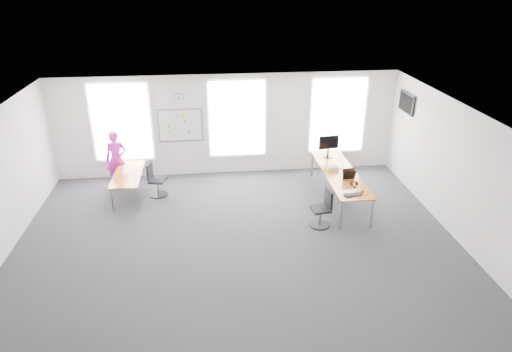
{
  "coord_description": "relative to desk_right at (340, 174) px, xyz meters",
  "views": [
    {
      "loc": [
        -0.55,
        -8.79,
        5.68
      ],
      "look_at": [
        0.55,
        1.2,
        1.1
      ],
      "focal_mm": 32.0,
      "sensor_mm": 36.0,
      "label": 1
    }
  ],
  "objects": [
    {
      "name": "monitor",
      "position": [
        -0.06,
        1.05,
        0.44
      ],
      "size": [
        0.59,
        0.24,
        0.65
      ],
      "rotation": [
        0.0,
        0.0,
        0.15
      ],
      "color": "black",
      "rests_on": "desk_right"
    },
    {
      "name": "wall_back",
      "position": [
        -2.85,
        2.12,
        0.76
      ],
      "size": [
        10.0,
        0.0,
        10.0
      ],
      "primitive_type": "plane",
      "rotation": [
        1.57,
        0.0,
        0.0
      ],
      "color": "white",
      "rests_on": "ground"
    },
    {
      "name": "window_mid",
      "position": [
        -2.55,
        2.09,
        0.96
      ],
      "size": [
        1.6,
        0.06,
        2.2
      ],
      "primitive_type": "cube",
      "color": "silver",
      "rests_on": "wall_back"
    },
    {
      "name": "chair_right",
      "position": [
        -0.77,
        -1.31,
        -0.33
      ],
      "size": [
        0.49,
        0.49,
        0.93
      ],
      "rotation": [
        0.0,
        0.0,
        -1.42
      ],
      "color": "black",
      "rests_on": "ground"
    },
    {
      "name": "floor",
      "position": [
        -2.85,
        -1.88,
        -0.74
      ],
      "size": [
        10.0,
        10.0,
        0.0
      ],
      "primitive_type": "plane",
      "color": "#26272A",
      "rests_on": "ground"
    },
    {
      "name": "headphones",
      "position": [
        0.12,
        -0.81,
        0.1
      ],
      "size": [
        0.18,
        0.1,
        0.11
      ],
      "rotation": [
        0.0,
        0.0,
        0.26
      ],
      "color": "black",
      "rests_on": "desk_right"
    },
    {
      "name": "ceiling",
      "position": [
        -2.85,
        -1.88,
        2.26
      ],
      "size": [
        10.0,
        10.0,
        0.0
      ],
      "primitive_type": "plane",
      "rotation": [
        3.14,
        0.0,
        0.0
      ],
      "color": "white",
      "rests_on": "ground"
    },
    {
      "name": "desk_right",
      "position": [
        0.0,
        0.0,
        0.0
      ],
      "size": [
        0.86,
        3.23,
        0.79
      ],
      "color": "orange",
      "rests_on": "ground"
    },
    {
      "name": "window_right",
      "position": [
        0.45,
        2.09,
        0.96
      ],
      "size": [
        1.6,
        0.06,
        2.2
      ],
      "primitive_type": "cube",
      "color": "silver",
      "rests_on": "wall_back"
    },
    {
      "name": "paper_stack",
      "position": [
        -0.15,
        0.18,
        0.1
      ],
      "size": [
        0.28,
        0.21,
        0.1
      ],
      "primitive_type": "cube",
      "rotation": [
        0.0,
        0.0,
        0.0
      ],
      "color": "beige",
      "rests_on": "desk_right"
    },
    {
      "name": "laptop_sleeve",
      "position": [
        0.11,
        -0.44,
        0.18
      ],
      "size": [
        0.34,
        0.22,
        0.27
      ],
      "rotation": [
        0.0,
        0.0,
        0.13
      ],
      "color": "black",
      "rests_on": "desk_right"
    },
    {
      "name": "tv",
      "position": [
        2.1,
        1.12,
        1.56
      ],
      "size": [
        0.06,
        0.9,
        0.55
      ],
      "primitive_type": "cube",
      "color": "black",
      "rests_on": "wall_right"
    },
    {
      "name": "window_left",
      "position": [
        -5.85,
        2.09,
        0.96
      ],
      "size": [
        1.6,
        0.06,
        2.2
      ],
      "primitive_type": "cube",
      "color": "silver",
      "rests_on": "wall_back"
    },
    {
      "name": "whiteboard",
      "position": [
        -4.2,
        2.09,
        0.81
      ],
      "size": [
        1.2,
        0.03,
        0.9
      ],
      "primitive_type": "cube",
      "color": "silver",
      "rests_on": "wall_back"
    },
    {
      "name": "desk_left",
      "position": [
        -5.61,
        0.8,
        -0.12
      ],
      "size": [
        0.73,
        1.83,
        0.67
      ],
      "color": "orange",
      "rests_on": "ground"
    },
    {
      "name": "keyboard",
      "position": [
        -0.07,
        -1.35,
        0.06
      ],
      "size": [
        0.47,
        0.28,
        0.02
      ],
      "primitive_type": "cube",
      "rotation": [
        0.0,
        0.0,
        0.31
      ],
      "color": "black",
      "rests_on": "desk_right"
    },
    {
      "name": "wall_front",
      "position": [
        -2.85,
        -5.88,
        0.76
      ],
      "size": [
        10.0,
        0.0,
        10.0
      ],
      "primitive_type": "plane",
      "rotation": [
        -1.57,
        0.0,
        0.0
      ],
      "color": "white",
      "rests_on": "ground"
    },
    {
      "name": "lens_cap",
      "position": [
        0.09,
        -0.95,
        0.05
      ],
      "size": [
        0.07,
        0.07,
        0.01
      ],
      "primitive_type": "cylinder",
      "rotation": [
        0.0,
        0.0,
        0.16
      ],
      "color": "black",
      "rests_on": "desk_right"
    },
    {
      "name": "wall_right",
      "position": [
        2.15,
        -1.88,
        0.76
      ],
      "size": [
        0.0,
        10.0,
        10.0
      ],
      "primitive_type": "plane",
      "rotation": [
        1.57,
        0.0,
        -1.57
      ],
      "color": "white",
      "rests_on": "ground"
    },
    {
      "name": "person",
      "position": [
        -5.99,
        1.5,
        0.08
      ],
      "size": [
        0.62,
        0.43,
        1.62
      ],
      "primitive_type": "imported",
      "rotation": [
        0.0,
        0.0,
        0.07
      ],
      "color": "#D720BA",
      "rests_on": "ground"
    },
    {
      "name": "mouse",
      "position": [
        0.2,
        -1.21,
        0.07
      ],
      "size": [
        0.1,
        0.13,
        0.04
      ],
      "primitive_type": "ellipsoid",
      "rotation": [
        0.0,
        0.0,
        0.3
      ],
      "color": "black",
      "rests_on": "desk_right"
    },
    {
      "name": "wall_clock",
      "position": [
        -4.2,
        2.09,
        1.61
      ],
      "size": [
        0.3,
        0.04,
        0.3
      ],
      "primitive_type": "cylinder",
      "rotation": [
        1.57,
        0.0,
        0.0
      ],
      "color": "gray",
      "rests_on": "wall_back"
    },
    {
      "name": "chair_left",
      "position": [
        -4.89,
        0.77,
        -0.33
      ],
      "size": [
        0.5,
        0.5,
        0.93
      ],
      "rotation": [
        0.0,
        0.0,
        1.36
      ],
      "color": "black",
      "rests_on": "ground"
    }
  ]
}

